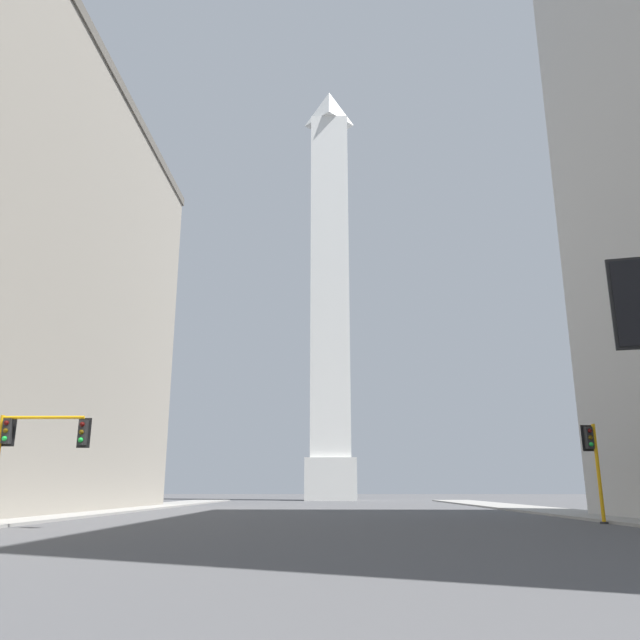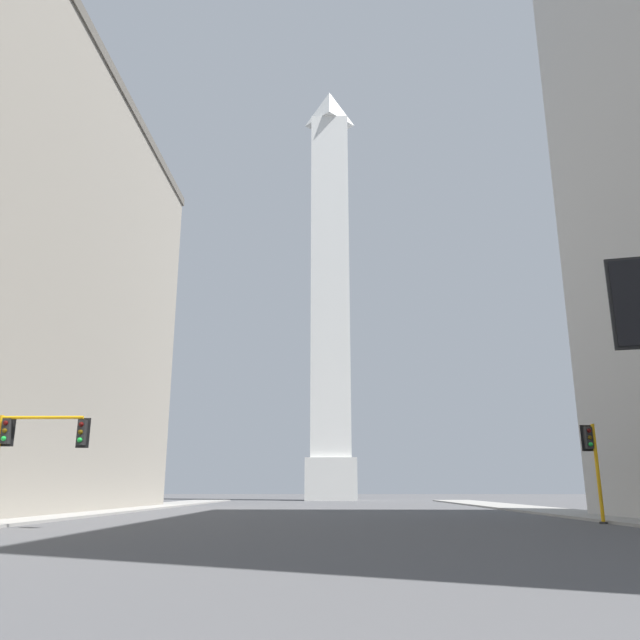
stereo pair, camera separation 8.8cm
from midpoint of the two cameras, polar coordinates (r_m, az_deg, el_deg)
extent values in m
cube|color=gray|center=(38.78, -25.96, -16.07)|extent=(5.00, 110.80, 0.15)
cube|color=gray|center=(38.29, 27.20, -15.96)|extent=(5.00, 110.80, 0.15)
cube|color=silver|center=(93.85, 1.05, -14.35)|extent=(7.43, 7.43, 5.95)
cube|color=white|center=(99.15, 0.97, 3.68)|extent=(5.95, 5.95, 55.44)
pyramid|color=white|center=(113.02, 0.89, 18.72)|extent=(5.95, 5.95, 6.54)
cylinder|color=orange|center=(35.03, 24.13, -12.64)|extent=(0.18, 0.18, 4.87)
cylinder|color=#262626|center=(35.06, 24.57, -16.52)|extent=(0.40, 0.40, 0.10)
cube|color=black|center=(35.01, 23.38, -9.86)|extent=(0.37, 0.37, 1.10)
cube|color=black|center=(35.17, 23.25, -9.89)|extent=(0.58, 0.07, 1.32)
sphere|color=#410907|center=(34.86, 23.46, -9.27)|extent=(0.22, 0.22, 0.22)
sphere|color=#483506|center=(34.84, 23.52, -9.82)|extent=(0.22, 0.22, 0.22)
sphere|color=green|center=(34.81, 23.58, -10.38)|extent=(0.22, 0.22, 0.22)
cube|color=black|center=(31.47, -26.67, -9.07)|extent=(0.35, 0.35, 1.10)
cube|color=black|center=(31.63, -26.53, -9.11)|extent=(0.58, 0.05, 1.32)
sphere|color=#410907|center=(31.32, -26.74, -8.41)|extent=(0.22, 0.22, 0.22)
sphere|color=#483506|center=(31.30, -26.81, -9.02)|extent=(0.22, 0.22, 0.22)
sphere|color=green|center=(31.27, -26.89, -9.64)|extent=(0.22, 0.22, 0.22)
cylinder|color=orange|center=(30.83, -23.95, -8.15)|extent=(3.69, 0.14, 0.14)
sphere|color=orange|center=(31.65, -27.00, -7.96)|extent=(0.18, 0.18, 0.18)
cube|color=black|center=(30.03, -20.86, -9.59)|extent=(0.35, 0.35, 1.10)
cube|color=black|center=(30.20, -20.75, -9.63)|extent=(0.58, 0.05, 1.32)
sphere|color=#410907|center=(29.88, -20.92, -8.90)|extent=(0.22, 0.22, 0.22)
sphere|color=#483506|center=(29.85, -20.98, -9.55)|extent=(0.22, 0.22, 0.22)
sphere|color=green|center=(29.83, -21.04, -10.20)|extent=(0.22, 0.22, 0.22)
camera|label=1|loc=(0.04, -89.96, -0.01)|focal=35.00mm
camera|label=2|loc=(0.04, 90.04, 0.01)|focal=35.00mm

